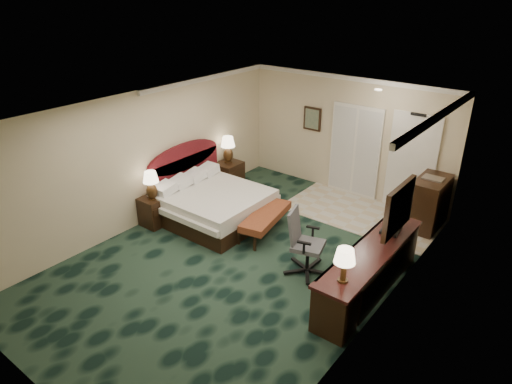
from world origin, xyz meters
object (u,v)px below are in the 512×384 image
Objects in this scene: desk_chair at (308,243)px; lamp_far at (228,150)px; nightstand_far at (229,175)px; desk at (369,271)px; bed at (214,206)px; lamp_near at (151,185)px; nightstand_near at (155,211)px; tv at (393,213)px; minibar at (429,203)px; bed_bench at (266,224)px.

lamp_far is at bearing 135.00° from desk_chair.
desk_chair is (3.34, -1.84, 0.25)m from nightstand_far.
bed is at bearing 175.06° from desk.
nightstand_far is 2.40m from lamp_near.
lamp_near is (0.02, -2.33, 0.57)m from nightstand_far.
tv is (4.42, 1.29, 0.84)m from nightstand_near.
lamp_near is (-0.80, -0.92, 0.57)m from bed.
tv is (3.58, 0.42, 0.82)m from bed.
nightstand_near is 0.52× the size of desk_chair.
lamp_far is 0.55× the size of desk_chair.
nightstand_far is 4.51m from minibar.
desk_chair reaches higher than bed.
bed is 1.90× the size of minibar.
desk is 2.40× the size of desk_chair.
lamp_near is 0.67× the size of tv.
lamp_near reaches higher than bed_bench.
nightstand_near is at bearing -90.47° from nightstand_far.
tv reaches higher than bed.
minibar is at bearing 37.21° from lamp_near.
desk is at bearing 7.12° from nightstand_near.
bed is 3.10× the size of nightstand_far.
nightstand_near is 5.50m from minibar.
lamp_far is (-0.86, 1.44, 0.64)m from bed.
lamp_far is 2.53m from bed_bench.
nightstand_near is 0.22× the size of desk.
lamp_near is at bearing -170.33° from tv.
desk_chair is at bearing -173.76° from desk.
lamp_far is at bearing 139.70° from nightstand_far.
tv is at bearing 22.78° from desk_chair.
desk_chair reaches higher than nightstand_far.
desk is at bearing -96.81° from tv.
lamp_far is at bearing 137.28° from bed_bench.
lamp_near reaches higher than minibar.
nightstand_far is at bearing 135.14° from desk_chair.
nightstand_far is 0.61× the size of minibar.
desk_chair reaches higher than minibar.
desk is at bearing -22.03° from bed_bench.
desk is 1.04m from tv.
tv is (4.40, -0.99, 0.81)m from nightstand_far.
bed is 0.72× the size of desk.
lamp_far is 0.72× the size of tv.
bed is at bearing 176.82° from bed_bench.
nightstand_near is 2.29m from bed_bench.
nightstand_near is at bearing -172.88° from desk.
desk_chair is (1.32, -0.59, 0.34)m from bed_bench.
bed reaches higher than bed_bench.
nightstand_near is at bearing -89.56° from lamp_far.
lamp_far is 0.60× the size of minibar.
bed is 3.70m from tv.
minibar is at bearing 36.53° from nightstand_near.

